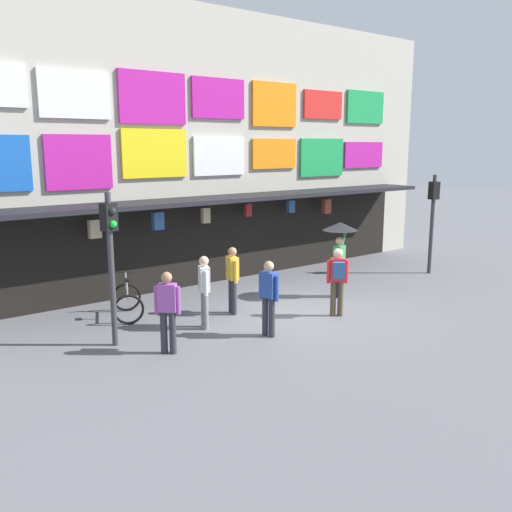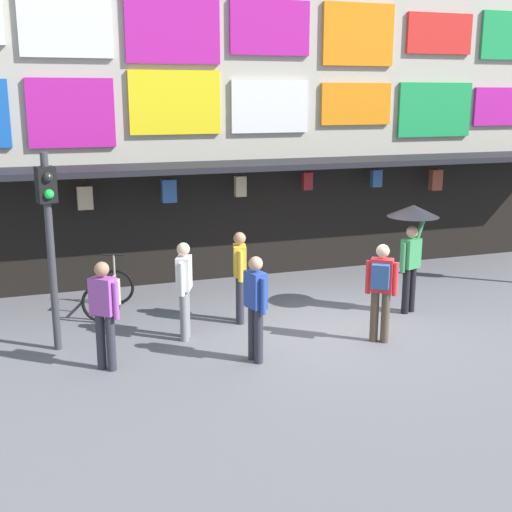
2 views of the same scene
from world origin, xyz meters
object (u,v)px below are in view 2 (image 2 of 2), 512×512
Objects in this scene: pedestrian_with_umbrella at (412,228)px; pedestrian_in_purple at (256,303)px; pedestrian_in_yellow at (381,286)px; pedestrian_in_blue at (184,285)px; pedestrian_in_red at (105,307)px; bicycle_parked at (109,293)px; traffic_light_near at (49,221)px; pedestrian_in_green at (240,272)px.

pedestrian_with_umbrella is 1.24× the size of pedestrian_in_purple.
pedestrian_in_blue is (-3.04, 1.21, -0.04)m from pedestrian_in_yellow.
pedestrian_in_red is 1.00× the size of pedestrian_in_purple.
bicycle_parked is at bearing 120.19° from pedestrian_in_blue.
pedestrian_in_purple is at bearing -177.47° from pedestrian_in_yellow.
bicycle_parked is 0.65× the size of pedestrian_with_umbrella.
pedestrian_in_yellow is at bearing -15.42° from traffic_light_near.
bicycle_parked is 0.80× the size of pedestrian_in_green.
pedestrian_in_yellow is at bearing -4.42° from pedestrian_in_red.
pedestrian_in_red is at bearing -171.40° from pedestrian_with_umbrella.
traffic_light_near is 1.90× the size of pedestrian_in_green.
pedestrian_with_umbrella is 1.24× the size of pedestrian_in_yellow.
pedestrian_in_blue is (2.08, -0.20, -1.19)m from traffic_light_near.
pedestrian_in_purple is at bearing -57.94° from pedestrian_in_blue.
pedestrian_with_umbrella is at bearing -8.98° from pedestrian_in_green.
pedestrian_in_blue is at bearing 122.06° from pedestrian_in_purple.
pedestrian_in_blue is (1.06, -1.82, 0.55)m from bicycle_parked.
bicycle_parked is (1.02, 1.61, -1.75)m from traffic_light_near.
pedestrian_in_green is at bearing 28.45° from pedestrian_in_red.
pedestrian_in_red is at bearing -151.55° from pedestrian_in_green.
pedestrian_in_purple is 1.54m from pedestrian_in_blue.
bicycle_parked is at bearing 143.56° from pedestrian_in_yellow.
pedestrian_in_red is (0.68, -1.07, -1.16)m from traffic_light_near.
pedestrian_in_green is 2.89m from pedestrian_in_red.
pedestrian_in_yellow is 1.00× the size of pedestrian_in_purple.
pedestrian_in_yellow is 1.00× the size of pedestrian_in_blue.
pedestrian_in_yellow is at bearing -21.65° from pedestrian_in_blue.
pedestrian_in_red is at bearing 168.75° from pedestrian_in_purple.
pedestrian_in_red is 2.26m from pedestrian_in_purple.
traffic_light_near is at bearing 122.41° from pedestrian_in_red.
traffic_light_near reaches higher than pedestrian_in_purple.
pedestrian_in_blue is at bearing -179.94° from pedestrian_with_umbrella.
pedestrian_in_yellow and pedestrian_in_blue have the same top height.
pedestrian_in_yellow is (-1.31, -1.21, -0.66)m from pedestrian_with_umbrella.
pedestrian_in_blue is (1.40, 0.86, -0.04)m from pedestrian_in_red.
pedestrian_in_red is (-5.75, -0.87, -0.66)m from pedestrian_with_umbrella.
pedestrian_in_yellow is (5.12, -1.41, -1.16)m from traffic_light_near.
pedestrian_in_green is (-3.21, 0.51, -0.69)m from pedestrian_with_umbrella.
pedestrian_in_green is at bearing 137.91° from pedestrian_in_yellow.
pedestrian_with_umbrella reaches higher than pedestrian_in_yellow.
pedestrian_in_green is (2.20, -1.31, 0.55)m from bicycle_parked.
pedestrian_with_umbrella is at bearing 20.37° from pedestrian_in_purple.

